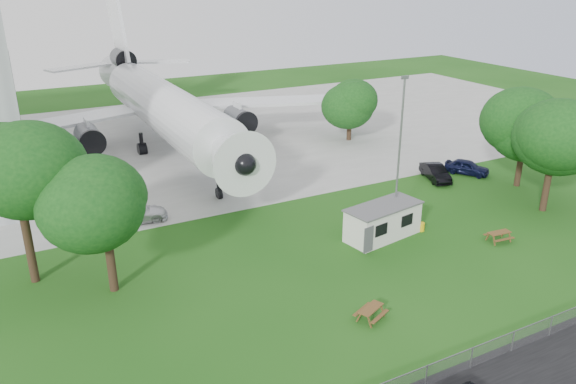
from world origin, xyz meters
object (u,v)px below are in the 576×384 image
picnic_west (370,319)px  airliner (161,103)px  site_cabin (383,221)px  picnic_east (498,241)px

picnic_west → airliner: bearing=67.7°
airliner → site_cabin: bearing=-74.9°
site_cabin → picnic_east: bearing=-32.7°
airliner → picnic_west: size_ratio=26.52×
airliner → picnic_west: 39.67m
site_cabin → airliner: bearing=105.1°
picnic_east → site_cabin: bearing=152.8°
airliner → picnic_east: bearing=-66.1°
picnic_east → airliner: bearing=119.5°
site_cabin → picnic_west: (-7.26, -8.65, -1.31)m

